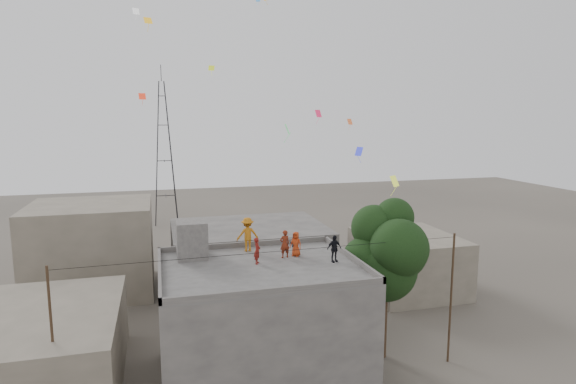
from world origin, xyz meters
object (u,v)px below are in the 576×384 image
tree (387,253)px  transmission_tower (164,153)px  person_dark_adult (334,249)px  person_red_adult (285,244)px  stair_head_box (192,239)px

tree → transmission_tower: transmission_tower is taller
tree → person_dark_adult: size_ratio=6.40×
transmission_tower → person_red_adult: bearing=-81.8°
tree → person_red_adult: (-5.76, 0.61, 0.76)m
stair_head_box → person_dark_adult: (7.11, -2.79, -0.29)m
person_dark_adult → transmission_tower: bearing=91.0°
transmission_tower → person_red_adult: 39.26m
stair_head_box → person_dark_adult: 7.64m
tree → person_red_adult: size_ratio=5.99×
stair_head_box → tree: tree is taller
tree → person_dark_adult: bearing=-167.2°
tree → person_red_adult: tree is taller
person_red_adult → person_dark_adult: 2.69m
tree → person_red_adult: 5.84m
stair_head_box → tree: (10.57, -2.00, -1.00)m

